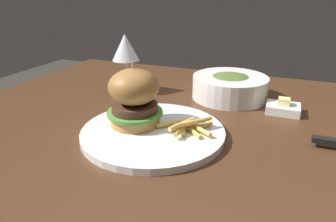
{
  "coord_description": "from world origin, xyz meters",
  "views": [
    {
      "loc": [
        0.17,
        -0.6,
        1.01
      ],
      "look_at": [
        -0.03,
        -0.09,
        0.78
      ],
      "focal_mm": 32.0,
      "sensor_mm": 36.0,
      "label": 1
    }
  ],
  "objects_px": {
    "main_plate": "(153,132)",
    "burger_sandwich": "(134,97)",
    "wine_glass": "(125,50)",
    "butter_dish": "(283,108)",
    "soup_bowl": "(230,86)"
  },
  "relations": [
    {
      "from": "main_plate",
      "to": "butter_dish",
      "type": "xyz_separation_m",
      "value": [
        0.24,
        0.22,
        0.0
      ]
    },
    {
      "from": "burger_sandwich",
      "to": "soup_bowl",
      "type": "distance_m",
      "value": 0.31
    },
    {
      "from": "wine_glass",
      "to": "butter_dish",
      "type": "distance_m",
      "value": 0.43
    },
    {
      "from": "wine_glass",
      "to": "burger_sandwich",
      "type": "bearing_deg",
      "value": -57.47
    },
    {
      "from": "butter_dish",
      "to": "soup_bowl",
      "type": "xyz_separation_m",
      "value": [
        -0.14,
        0.06,
        0.02
      ]
    },
    {
      "from": "burger_sandwich",
      "to": "wine_glass",
      "type": "xyz_separation_m",
      "value": [
        -0.14,
        0.21,
        0.05
      ]
    },
    {
      "from": "wine_glass",
      "to": "soup_bowl",
      "type": "bearing_deg",
      "value": 11.24
    },
    {
      "from": "wine_glass",
      "to": "soup_bowl",
      "type": "relative_size",
      "value": 0.82
    },
    {
      "from": "burger_sandwich",
      "to": "butter_dish",
      "type": "xyz_separation_m",
      "value": [
        0.28,
        0.21,
        -0.06
      ]
    },
    {
      "from": "wine_glass",
      "to": "soup_bowl",
      "type": "height_order",
      "value": "wine_glass"
    },
    {
      "from": "butter_dish",
      "to": "soup_bowl",
      "type": "distance_m",
      "value": 0.15
    },
    {
      "from": "wine_glass",
      "to": "soup_bowl",
      "type": "distance_m",
      "value": 0.3
    },
    {
      "from": "burger_sandwich",
      "to": "butter_dish",
      "type": "bearing_deg",
      "value": 36.93
    },
    {
      "from": "main_plate",
      "to": "soup_bowl",
      "type": "xyz_separation_m",
      "value": [
        0.1,
        0.28,
        0.02
      ]
    },
    {
      "from": "main_plate",
      "to": "burger_sandwich",
      "type": "height_order",
      "value": "burger_sandwich"
    }
  ]
}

